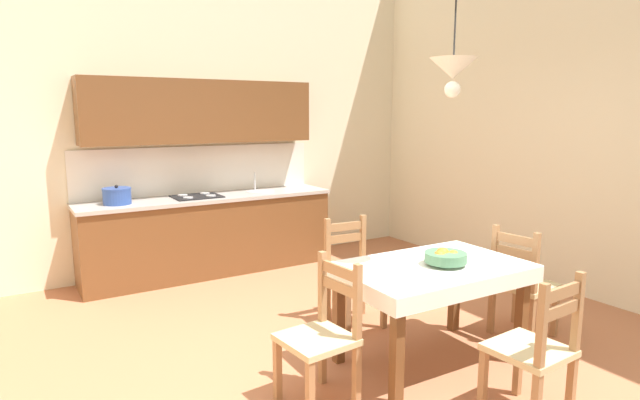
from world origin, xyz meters
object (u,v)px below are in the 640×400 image
at_px(dining_chair_window_side, 522,285).
at_px(pendant_lamp, 453,70).
at_px(dining_table, 431,282).
at_px(dining_chair_tv_side, 322,336).
at_px(dining_chair_camera_side, 535,351).
at_px(fruit_bowl, 445,257).
at_px(kitchen_cabinetry, 207,199).
at_px(dining_chair_kitchen_side, 353,274).

relative_size(dining_chair_window_side, pendant_lamp, 1.16).
bearing_deg(dining_table, dining_chair_tv_side, -177.99).
bearing_deg(dining_chair_camera_side, fruit_bowl, 86.20).
relative_size(dining_table, dining_chair_camera_side, 1.47).
xyz_separation_m(kitchen_cabinetry, dining_chair_tv_side, (-0.35, -3.05, -0.41)).
bearing_deg(dining_chair_window_side, dining_chair_tv_side, 179.46).
distance_m(dining_chair_kitchen_side, pendant_lamp, 1.95).
bearing_deg(fruit_bowl, dining_chair_window_side, 0.99).
bearing_deg(kitchen_cabinetry, dining_chair_window_side, -62.87).
bearing_deg(dining_table, dining_chair_window_side, -3.08).
bearing_deg(dining_table, dining_chair_camera_side, -89.49).
relative_size(kitchen_cabinetry, dining_chair_window_side, 3.09).
relative_size(dining_table, dining_chair_tv_side, 1.47).
bearing_deg(dining_chair_tv_side, kitchen_cabinetry, 83.41).
xyz_separation_m(dining_chair_camera_side, fruit_bowl, (0.05, 0.81, 0.37)).
bearing_deg(fruit_bowl, pendant_lamp, -130.02).
bearing_deg(dining_chair_window_side, fruit_bowl, -179.01).
distance_m(dining_chair_window_side, dining_chair_kitchen_side, 1.40).
height_order(dining_chair_tv_side, dining_chair_camera_side, same).
relative_size(dining_chair_kitchen_side, dining_chair_tv_side, 1.00).
xyz_separation_m(dining_chair_camera_side, pendant_lamp, (0.04, 0.79, 1.68)).
relative_size(dining_chair_window_side, dining_chair_tv_side, 1.00).
xyz_separation_m(dining_chair_kitchen_side, dining_chair_tv_side, (-0.90, -0.94, 0.00)).
relative_size(dining_chair_tv_side, dining_chair_camera_side, 1.00).
relative_size(dining_chair_camera_side, pendant_lamp, 1.16).
relative_size(dining_chair_tv_side, pendant_lamp, 1.16).
xyz_separation_m(dining_table, dining_chair_camera_side, (0.01, -0.88, -0.18)).
bearing_deg(kitchen_cabinetry, dining_chair_camera_side, -81.03).
height_order(dining_chair_kitchen_side, pendant_lamp, pendant_lamp).
xyz_separation_m(dining_table, dining_chair_window_side, (0.97, -0.05, -0.18)).
xyz_separation_m(fruit_bowl, pendant_lamp, (-0.01, -0.01, 1.31)).
distance_m(dining_table, dining_chair_tv_side, 0.98).
distance_m(dining_chair_window_side, pendant_lamp, 1.91).
distance_m(kitchen_cabinetry, pendant_lamp, 3.41).
bearing_deg(pendant_lamp, dining_chair_kitchen_side, 96.21).
height_order(dining_table, dining_chair_camera_side, dining_chair_camera_side).
bearing_deg(pendant_lamp, dining_chair_window_side, 1.83).
bearing_deg(pendant_lamp, fruit_bowl, 49.98).
xyz_separation_m(dining_chair_window_side, dining_chair_camera_side, (-0.96, -0.82, 0.00)).
relative_size(dining_table, pendant_lamp, 1.70).
height_order(dining_table, dining_chair_kitchen_side, dining_chair_kitchen_side).
bearing_deg(fruit_bowl, dining_chair_kitchen_side, 96.96).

